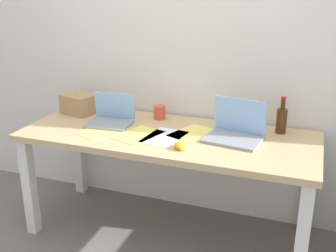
% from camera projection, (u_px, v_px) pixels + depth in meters
% --- Properties ---
extents(ground_plane, '(8.00, 8.00, 0.00)m').
position_uv_depth(ground_plane, '(168.00, 231.00, 2.86)').
color(ground_plane, slate).
extents(back_wall, '(5.20, 0.08, 2.60)m').
position_uv_depth(back_wall, '(190.00, 33.00, 2.81)').
color(back_wall, silver).
rests_on(back_wall, ground).
extents(desk, '(1.86, 0.74, 0.73)m').
position_uv_depth(desk, '(168.00, 147.00, 2.65)').
color(desk, tan).
rests_on(desk, ground).
extents(laptop_left, '(0.30, 0.24, 0.20)m').
position_uv_depth(laptop_left, '(111.00, 118.00, 2.78)').
color(laptop_left, gray).
rests_on(laptop_left, desk).
extents(laptop_right, '(0.36, 0.29, 0.24)m').
position_uv_depth(laptop_right, '(235.00, 131.00, 2.51)').
color(laptop_right, gray).
rests_on(laptop_right, desk).
extents(beer_bottle, '(0.07, 0.07, 0.24)m').
position_uv_depth(beer_bottle, '(282.00, 119.00, 2.60)').
color(beer_bottle, '#47280F').
rests_on(beer_bottle, desk).
extents(computer_mouse, '(0.11, 0.12, 0.03)m').
position_uv_depth(computer_mouse, '(180.00, 146.00, 2.38)').
color(computer_mouse, gold).
rests_on(computer_mouse, desk).
extents(cardboard_box, '(0.26, 0.22, 0.14)m').
position_uv_depth(cardboard_box, '(79.00, 104.00, 2.99)').
color(cardboard_box, tan).
rests_on(cardboard_box, desk).
extents(coffee_mug, '(0.08, 0.08, 0.09)m').
position_uv_depth(coffee_mug, '(160.00, 112.00, 2.88)').
color(coffee_mug, '#D84C38').
rests_on(coffee_mug, desk).
extents(paper_yellow_folder, '(0.29, 0.35, 0.00)m').
position_uv_depth(paper_yellow_folder, '(138.00, 135.00, 2.59)').
color(paper_yellow_folder, '#F4E06B').
rests_on(paper_yellow_folder, desk).
extents(paper_sheet_front_left, '(0.32, 0.36, 0.00)m').
position_uv_depth(paper_sheet_front_left, '(103.00, 131.00, 2.66)').
color(paper_sheet_front_left, '#F4E06B').
rests_on(paper_sheet_front_left, desk).
extents(paper_sheet_near_back, '(0.30, 0.35, 0.00)m').
position_uv_depth(paper_sheet_near_back, '(193.00, 133.00, 2.62)').
color(paper_sheet_near_back, '#F4E06B').
rests_on(paper_sheet_near_back, desk).
extents(paper_sheet_center, '(0.25, 0.32, 0.00)m').
position_uv_depth(paper_sheet_center, '(164.00, 137.00, 2.56)').
color(paper_sheet_center, white).
rests_on(paper_sheet_center, desk).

